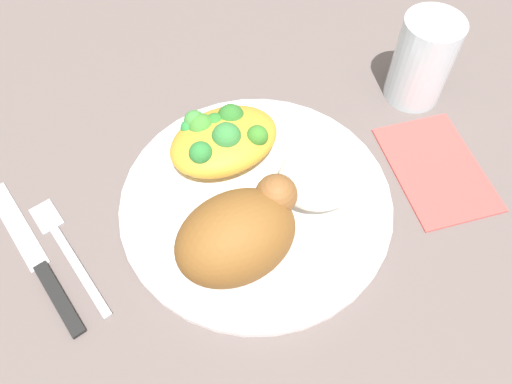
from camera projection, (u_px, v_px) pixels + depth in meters
name	position (u px, v px, depth m)	size (l,w,h in m)	color
ground_plane	(256.00, 205.00, 0.49)	(2.00, 2.00, 0.00)	#665956
plate	(256.00, 201.00, 0.48)	(0.26, 0.26, 0.01)	white
roasted_chicken	(239.00, 235.00, 0.41)	(0.12, 0.08, 0.07)	brown
rice_pile	(323.00, 175.00, 0.47)	(0.09, 0.07, 0.04)	white
mac_cheese_with_broccoli	(225.00, 137.00, 0.49)	(0.11, 0.08, 0.04)	gold
fork	(67.00, 249.00, 0.46)	(0.03, 0.14, 0.01)	#B2B2B7
knife	(41.00, 267.00, 0.45)	(0.04, 0.19, 0.01)	black
water_glass	(422.00, 60.00, 0.53)	(0.06, 0.06, 0.10)	silver
napkin	(437.00, 168.00, 0.51)	(0.09, 0.13, 0.00)	#DB4C47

